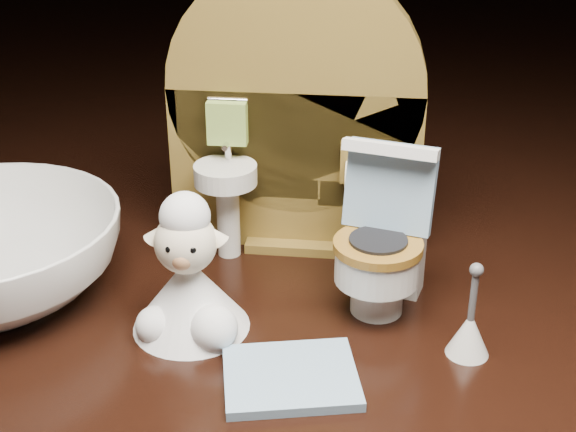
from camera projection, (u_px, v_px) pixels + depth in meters
name	position (u px, v px, depth m)	size (l,w,h in m)	color
backdrop_panel	(294.00, 128.00, 0.41)	(0.13, 0.05, 0.15)	brown
toy_toilet	(383.00, 248.00, 0.37)	(0.05, 0.06, 0.08)	white
bath_mat	(291.00, 377.00, 0.33)	(0.05, 0.04, 0.00)	#82A5C3
toilet_brush	(469.00, 331.00, 0.34)	(0.02, 0.02, 0.04)	white
plush_lamb	(189.00, 284.00, 0.35)	(0.05, 0.05, 0.07)	white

